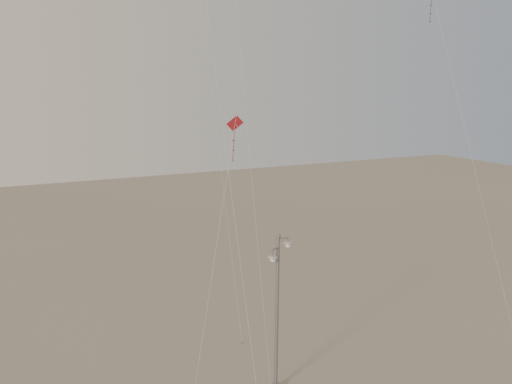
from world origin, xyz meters
name	(u,v)px	position (x,y,z in m)	size (l,w,h in m)	color
street_lamp	(278,308)	(2.01, 6.77, 4.43)	(1.55, 0.79, 8.30)	gray
kite_3	(223,207)	(-3.50, 1.63, 11.11)	(6.60, 7.54, 14.59)	maroon
kite_4	(452,77)	(12.86, 6.51, 16.01)	(3.81, 5.01, 21.00)	#272421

